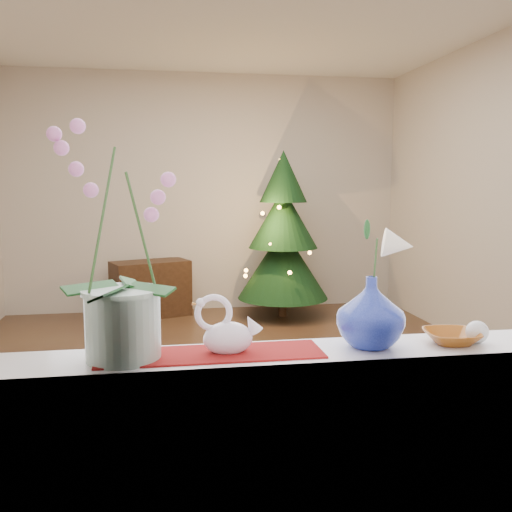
{
  "coord_description": "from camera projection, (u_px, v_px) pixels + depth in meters",
  "views": [
    {
      "loc": [
        -0.53,
        -4.09,
        1.45
      ],
      "look_at": [
        -0.07,
        -1.4,
        1.1
      ],
      "focal_mm": 40.0,
      "sensor_mm": 36.0,
      "label": 1
    }
  ],
  "objects": [
    {
      "name": "runner",
      "position": [
        211.0,
        354.0,
        1.78
      ],
      "size": [
        0.7,
        0.2,
        0.01
      ],
      "primitive_type": "cube",
      "color": "maroon",
      "rests_on": "windowsill"
    },
    {
      "name": "ceiling",
      "position": [
        233.0,
        2.0,
        3.94
      ],
      "size": [
        5.0,
        5.0,
        0.0
      ],
      "primitive_type": "plane",
      "color": "white",
      "rests_on": "wall_back"
    },
    {
      "name": "wall_back",
      "position": [
        206.0,
        193.0,
        6.55
      ],
      "size": [
        4.5,
        0.1,
        2.7
      ],
      "primitive_type": "cube",
      "color": "beige",
      "rests_on": "ground"
    },
    {
      "name": "orchid_pot",
      "position": [
        120.0,
        242.0,
        1.69
      ],
      "size": [
        0.29,
        0.29,
        0.72
      ],
      "primitive_type": null,
      "rotation": [
        0.0,
        0.0,
        -0.2
      ],
      "color": "silver",
      "rests_on": "windowsill"
    },
    {
      "name": "paperweight",
      "position": [
        477.0,
        332.0,
        1.91
      ],
      "size": [
        0.09,
        0.09,
        0.07
      ],
      "primitive_type": "sphere",
      "rotation": [
        0.0,
        0.0,
        -0.28
      ],
      "color": "silver",
      "rests_on": "windowsill"
    },
    {
      "name": "xmas_tree",
      "position": [
        283.0,
        235.0,
        6.2
      ],
      "size": [
        1.22,
        1.22,
        1.81
      ],
      "primitive_type": null,
      "rotation": [
        0.0,
        0.0,
        0.27
      ],
      "color": "black",
      "rests_on": "ground"
    },
    {
      "name": "blue_vase",
      "position": [
        371.0,
        307.0,
        1.85
      ],
      "size": [
        0.33,
        0.33,
        0.27
      ],
      "primitive_type": "imported",
      "rotation": [
        0.0,
        0.0,
        0.35
      ],
      "color": "navy",
      "rests_on": "windowsill"
    },
    {
      "name": "ground",
      "position": [
        235.0,
        379.0,
        4.27
      ],
      "size": [
        5.0,
        5.0,
        0.0
      ],
      "primitive_type": "plane",
      "color": "#3B2418",
      "rests_on": "ground"
    },
    {
      "name": "lily",
      "position": [
        373.0,
        235.0,
        1.82
      ],
      "size": [
        0.15,
        0.08,
        0.2
      ],
      "primitive_type": null,
      "color": "white",
      "rests_on": "blue_vase"
    },
    {
      "name": "side_table",
      "position": [
        151.0,
        289.0,
        6.28
      ],
      "size": [
        0.91,
        0.67,
        0.62
      ],
      "primitive_type": "cube",
      "rotation": [
        0.0,
        0.0,
        0.35
      ],
      "color": "black",
      "rests_on": "ground"
    },
    {
      "name": "window_apron",
      "position": [
        334.0,
        504.0,
        1.81
      ],
      "size": [
        2.2,
        0.08,
        0.88
      ],
      "primitive_type": "cube",
      "color": "white",
      "rests_on": "ground"
    },
    {
      "name": "swan",
      "position": [
        228.0,
        326.0,
        1.78
      ],
      "size": [
        0.23,
        0.14,
        0.18
      ],
      "primitive_type": null,
      "rotation": [
        0.0,
        0.0,
        -0.2
      ],
      "color": "white",
      "rests_on": "windowsill"
    },
    {
      "name": "windowsill",
      "position": [
        328.0,
        355.0,
        1.84
      ],
      "size": [
        2.2,
        0.26,
        0.04
      ],
      "primitive_type": "cube",
      "color": "white",
      "rests_on": "window_apron"
    },
    {
      "name": "wall_front",
      "position": [
        344.0,
        218.0,
        1.66
      ],
      "size": [
        4.5,
        0.1,
        2.7
      ],
      "primitive_type": "cube",
      "color": "beige",
      "rests_on": "ground"
    },
    {
      "name": "window_frame",
      "position": [
        343.0,
        97.0,
        1.64
      ],
      "size": [
        2.22,
        0.06,
        1.6
      ],
      "primitive_type": null,
      "color": "white",
      "rests_on": "windowsill"
    },
    {
      "name": "amber_dish",
      "position": [
        452.0,
        338.0,
        1.9
      ],
      "size": [
        0.17,
        0.17,
        0.04
      ],
      "primitive_type": "imported",
      "rotation": [
        0.0,
        0.0,
        -0.1
      ],
      "color": "#8C4913",
      "rests_on": "windowsill"
    }
  ]
}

